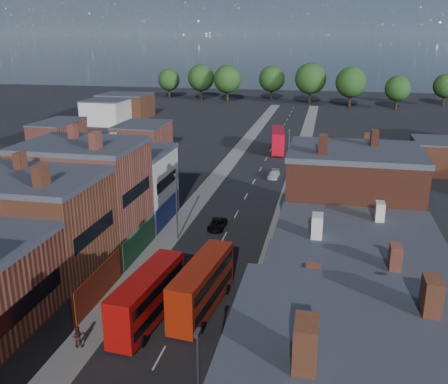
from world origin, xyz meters
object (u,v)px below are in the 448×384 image
at_px(ped_1, 77,337).
at_px(ped_3, 272,270).
at_px(bus_2, 278,140).
at_px(car_2, 217,224).
at_px(car_3, 274,174).
at_px(bus_0, 147,297).
at_px(bus_1, 202,285).

relative_size(ped_1, ped_3, 0.92).
xyz_separation_m(bus_2, car_2, (-2.90, -44.29, -1.94)).
xyz_separation_m(car_3, ped_3, (3.92, -36.90, 0.48)).
relative_size(bus_0, ped_3, 5.48).
bearing_deg(bus_1, car_2, 105.17).
height_order(bus_1, car_2, bus_1).
height_order(bus_0, bus_1, bus_1).
distance_m(bus_0, car_2, 21.95).
distance_m(bus_2, car_2, 44.43).
height_order(car_2, ped_1, ped_1).
bearing_deg(ped_1, bus_0, -148.29).
bearing_deg(ped_1, bus_1, -154.14).
distance_m(bus_2, car_3, 19.80).
bearing_deg(bus_0, car_2, 93.35).
xyz_separation_m(bus_1, bus_2, (-0.00, 63.34, 0.09)).
height_order(car_2, car_3, car_3).
height_order(bus_1, ped_1, bus_1).
bearing_deg(car_3, bus_1, -88.09).
relative_size(bus_2, ped_3, 5.80).
xyz_separation_m(bus_1, ped_3, (5.36, 6.78, -1.36)).
relative_size(car_3, ped_3, 2.13).
distance_m(bus_1, car_2, 19.35).
distance_m(bus_1, ped_3, 8.75).
distance_m(bus_0, bus_2, 66.26).
distance_m(bus_2, ped_1, 71.18).
bearing_deg(ped_1, car_2, -117.70).
bearing_deg(bus_0, car_3, 89.50).
distance_m(car_2, car_3, 25.02).
bearing_deg(bus_1, car_3, 94.62).
distance_m(car_2, ped_3, 14.80).
bearing_deg(car_2, bus_1, -81.94).
height_order(bus_2, ped_1, bus_2).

